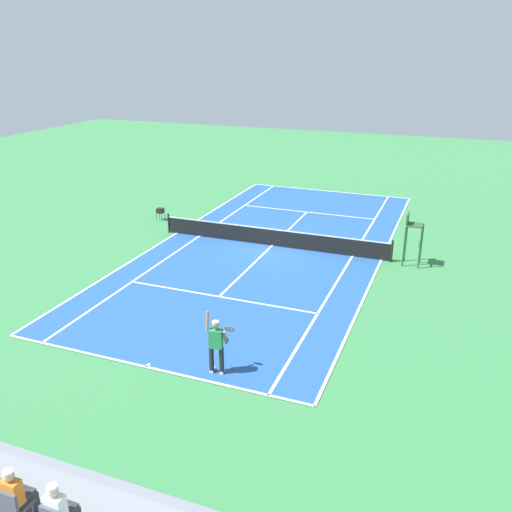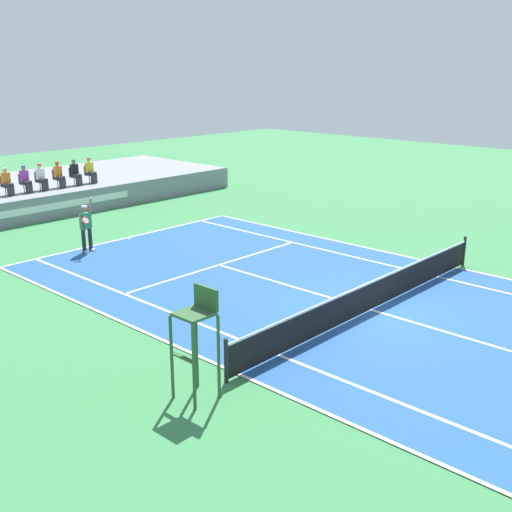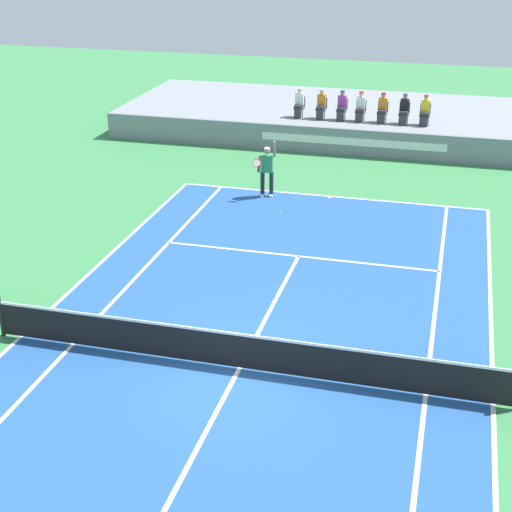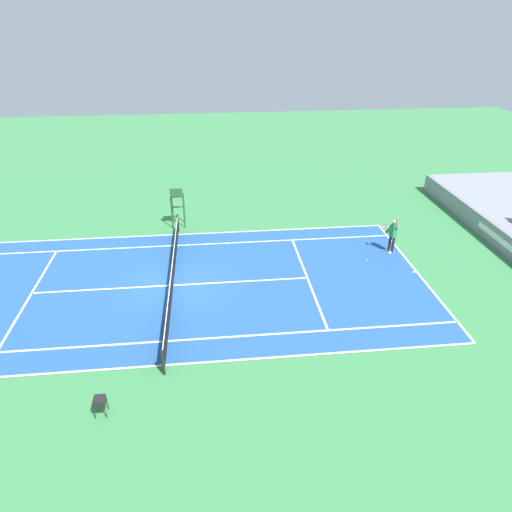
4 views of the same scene
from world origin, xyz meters
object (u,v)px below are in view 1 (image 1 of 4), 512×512
(spectator_seated_0, at_px, (60,511))
(tennis_player, at_px, (216,345))
(tennis_ball, at_px, (214,343))
(ball_hopper, at_px, (160,210))
(spectator_seated_1, at_px, (17,496))
(umpire_chair, at_px, (413,233))

(spectator_seated_0, distance_m, tennis_player, 7.39)
(tennis_player, distance_m, tennis_ball, 2.01)
(ball_hopper, bearing_deg, spectator_seated_1, 114.12)
(tennis_ball, bearing_deg, tennis_player, 118.66)
(umpire_chair, distance_m, ball_hopper, 14.49)
(tennis_player, bearing_deg, tennis_ball, -61.34)
(spectator_seated_1, relative_size, tennis_player, 0.61)
(umpire_chair, bearing_deg, tennis_player, 68.15)
(spectator_seated_0, relative_size, spectator_seated_1, 1.00)
(spectator_seated_1, height_order, ball_hopper, spectator_seated_1)
(spectator_seated_0, bearing_deg, tennis_player, -86.97)
(tennis_ball, distance_m, ball_hopper, 14.70)
(spectator_seated_0, relative_size, ball_hopper, 1.81)
(spectator_seated_1, distance_m, umpire_chair, 19.39)
(tennis_ball, bearing_deg, spectator_seated_0, 97.91)
(tennis_player, bearing_deg, ball_hopper, -53.46)
(spectator_seated_1, bearing_deg, umpire_chair, -105.37)
(spectator_seated_1, xyz_separation_m, umpire_chair, (-5.14, -18.69, -0.19))
(umpire_chair, relative_size, ball_hopper, 3.49)
(umpire_chair, bearing_deg, tennis_ball, 61.17)
(spectator_seated_0, bearing_deg, umpire_chair, -102.55)
(tennis_player, height_order, ball_hopper, tennis_player)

